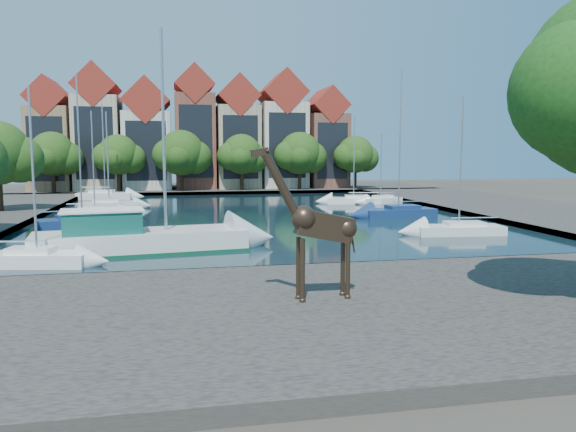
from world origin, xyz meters
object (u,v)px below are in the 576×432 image
motorsailer (134,235)px  sailboat_right_a (459,228)px  giraffe_statue (317,226)px  sailboat_left_a (37,256)px

motorsailer → sailboat_right_a: size_ratio=1.33×
giraffe_statue → motorsailer: motorsailer is taller
sailboat_left_a → sailboat_right_a: bearing=12.4°
giraffe_statue → sailboat_right_a: 21.29m
motorsailer → sailboat_right_a: motorsailer is taller
sailboat_left_a → giraffe_statue: bearing=-41.3°
motorsailer → sailboat_left_a: (-4.43, -3.12, -0.43)m
giraffe_statue → motorsailer: bearing=118.3°
motorsailer → sailboat_right_a: 21.34m
giraffe_statue → motorsailer: size_ratio=0.43×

